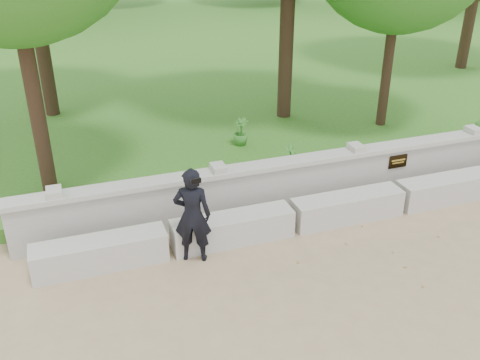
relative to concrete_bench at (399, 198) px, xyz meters
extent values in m
plane|color=#967F5C|center=(0.00, -1.90, -0.22)|extent=(80.00, 80.00, 0.00)
cube|color=#285F1B|center=(0.00, 12.10, -0.10)|extent=(40.00, 22.00, 0.25)
cube|color=#ADAAA3|center=(-5.00, 0.00, 0.00)|extent=(1.90, 0.45, 0.45)
cube|color=#ADAAA3|center=(-3.00, 0.00, 0.00)|extent=(1.90, 0.45, 0.45)
cube|color=#ADAAA3|center=(-1.00, 0.00, 0.00)|extent=(1.90, 0.45, 0.45)
cube|color=#ADAAA3|center=(1.00, 0.00, 0.00)|extent=(1.90, 0.45, 0.45)
cube|color=#A2A099|center=(0.00, 0.70, 0.18)|extent=(12.50, 0.25, 0.82)
cube|color=#ADAAA3|center=(0.00, 0.70, 0.64)|extent=(12.50, 0.35, 0.08)
cube|color=black|center=(0.30, 0.56, 0.40)|extent=(0.36, 0.02, 0.24)
imported|color=black|center=(-3.69, -0.25, 0.51)|extent=(0.63, 0.52, 1.47)
cube|color=black|center=(-3.69, -0.55, 1.20)|extent=(0.14, 0.07, 0.07)
cylinder|color=#382619|center=(-5.41, 6.37, 2.39)|extent=(0.32, 0.32, 4.74)
cylinder|color=#382619|center=(-5.60, 2.22, 1.90)|extent=(0.25, 0.25, 3.76)
cylinder|color=#382619|center=(-0.22, 4.41, 2.43)|extent=(0.32, 0.32, 4.81)
cylinder|color=#382619|center=(1.64, 3.14, 1.62)|extent=(0.22, 0.22, 3.20)
imported|color=#387B29|center=(-1.41, 1.43, 0.34)|extent=(0.39, 0.40, 0.64)
imported|color=#387B29|center=(2.89, 1.42, 0.28)|extent=(0.32, 0.35, 0.51)
imported|color=#387B29|center=(-1.79, 3.07, 0.32)|extent=(0.43, 0.44, 0.58)
camera|label=1|loc=(-5.23, -6.66, 4.34)|focal=40.00mm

